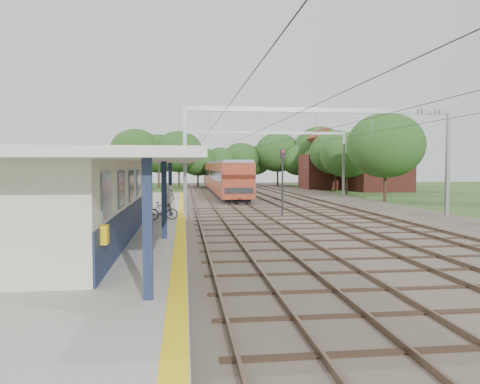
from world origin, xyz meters
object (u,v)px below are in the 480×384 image
signal_post (282,174)px  person (170,201)px  bicycle (163,211)px  train (222,176)px

signal_post → person: bearing=176.5°
bicycle → signal_post: (7.62, 3.80, 1.96)m
bicycle → signal_post: bearing=-65.1°
bicycle → train: size_ratio=0.05×
bicycle → person: bearing=-10.7°
bicycle → train: train is taller
bicycle → signal_post: size_ratio=0.38×
train → signal_post: bearing=-86.0°
train → bicycle: bearing=-100.7°
person → train: bearing=-92.7°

